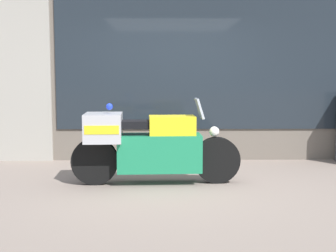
# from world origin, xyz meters

# --- Properties ---
(ground_plane) EXTENTS (60.00, 60.00, 0.00)m
(ground_plane) POSITION_xyz_m (0.00, 0.00, 0.00)
(ground_plane) COLOR gray
(shop_building) EXTENTS (6.10, 0.55, 3.42)m
(shop_building) POSITION_xyz_m (-0.43, 2.00, 1.72)
(shop_building) COLOR #6B6056
(shop_building) RESTS_ON ground
(window_display) EXTENTS (4.70, 0.30, 2.00)m
(window_display) POSITION_xyz_m (0.40, 2.03, 0.47)
(window_display) COLOR slate
(window_display) RESTS_ON ground
(paramedic_motorcycle) EXTENTS (2.31, 0.63, 1.17)m
(paramedic_motorcycle) POSITION_xyz_m (-0.41, 0.02, 0.55)
(paramedic_motorcycle) COLOR black
(paramedic_motorcycle) RESTS_ON ground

